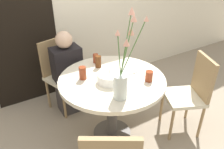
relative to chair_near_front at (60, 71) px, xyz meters
The scene contains 14 objects.
ground_plane 1.03m from the chair_near_front, 72.22° to the right, with size 16.00×16.00×0.00m, color gray.
wall_back 0.91m from the chair_near_front, 55.86° to the left, with size 8.00×0.05×2.60m.
doorway_panel 0.70m from the chair_near_front, 131.41° to the left, with size 0.90×0.01×2.05m.
dining_table 0.89m from the chair_near_front, 72.22° to the right, with size 1.09×1.09×0.76m.
chair_near_front is the anchor object (origin of this frame).
chair_left_flank 1.62m from the chair_near_front, 48.50° to the right, with size 0.53×0.53×0.93m.
birthday_cake 0.96m from the chair_near_front, 76.50° to the right, with size 0.25×0.25×0.14m.
flower_vase 1.26m from the chair_near_front, 81.85° to the right, with size 0.22×0.22×0.76m.
side_plate 0.98m from the chair_near_front, 56.89° to the right, with size 0.20×0.20×0.01m.
drink_glass_0 0.76m from the chair_near_front, 88.76° to the right, with size 0.07×0.07×0.13m.
drink_glass_1 0.61m from the chair_near_front, 56.38° to the right, with size 0.06×0.06×0.11m.
drink_glass_2 1.25m from the chair_near_front, 63.21° to the right, with size 0.07×0.07×0.11m.
drink_glass_3 0.69m from the chair_near_front, 63.88° to the right, with size 0.07×0.07×0.13m.
person_guest 0.16m from the chair_near_front, 72.22° to the right, with size 0.34×0.24×1.09m.
Camera 1 is at (-1.00, -1.62, 1.87)m, focal length 35.00 mm.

